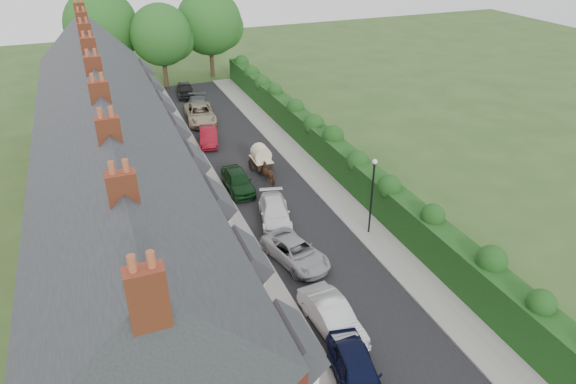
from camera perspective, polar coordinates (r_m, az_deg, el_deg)
name	(u,v)px	position (r m, az deg, el deg)	size (l,w,h in m)	color
ground	(350,283)	(28.73, 6.92, -10.02)	(140.00, 140.00, 0.00)	#2D4C1E
road	(273,194)	(36.91, -1.72, -0.27)	(6.00, 58.00, 0.02)	black
pavement_hedge_side	(324,184)	(38.30, 4.05, 0.89)	(2.20, 58.00, 0.12)	gray
pavement_house_side	(221,204)	(35.94, -7.50, -1.29)	(1.70, 58.00, 0.12)	gray
kerb_hedge_side	(311,186)	(37.89, 2.61, 0.63)	(0.18, 58.00, 0.13)	gray
kerb_house_side	(232,201)	(36.10, -6.28, -1.05)	(0.18, 58.00, 0.13)	gray
hedge	(347,161)	(38.36, 6.56, 3.39)	(2.10, 58.00, 2.85)	#163912
terrace_row	(114,168)	(32.32, -18.75, 2.58)	(9.05, 40.50, 11.50)	maroon
garden_wall_row	(210,208)	(34.71, -8.70, -1.78)	(0.35, 40.35, 1.10)	brown
lamppost	(373,187)	(31.29, 9.37, 0.51)	(0.32, 0.32, 5.16)	black
tree_far_left	(164,36)	(61.35, -13.59, 16.49)	(7.14, 6.80, 9.29)	#332316
tree_far_right	(212,24)	(64.29, -8.42, 18.03)	(7.98, 7.60, 10.31)	#332316
tree_far_back	(105,27)	(63.57, -19.65, 16.91)	(8.40, 8.00, 10.82)	#332316
car_navy	(357,372)	(23.16, 7.63, -19.18)	(1.84, 4.57, 1.56)	black
car_silver_a	(332,316)	(25.50, 4.91, -13.60)	(1.58, 4.54, 1.50)	silver
car_silver_b	(296,252)	(29.74, 0.85, -6.68)	(2.19, 4.74, 1.32)	#A0A3A8
car_white	(275,212)	(33.46, -1.49, -2.26)	(1.88, 4.62, 1.34)	white
car_green	(238,181)	(37.35, -5.61, 1.26)	(1.78, 4.41, 1.50)	black
car_red	(209,136)	(45.53, -8.82, 6.17)	(1.48, 4.24, 1.40)	maroon
car_beige	(200,114)	(50.73, -9.73, 8.58)	(2.63, 5.69, 1.58)	tan
car_grey	(199,107)	(52.64, -9.89, 9.29)	(2.16, 5.31, 1.54)	#585C60
car_black	(185,90)	(58.45, -11.38, 11.05)	(1.70, 4.22, 1.44)	black
horse	(269,174)	(38.26, -2.09, 2.05)	(0.79, 1.74, 1.47)	#512F1D
horse_cart	(261,157)	(39.62, -3.02, 3.91)	(1.42, 3.14, 2.26)	black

